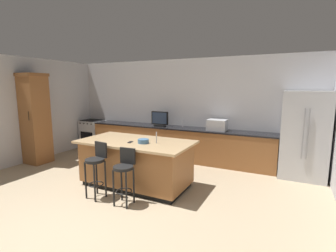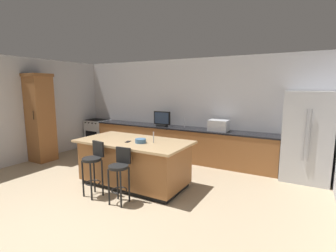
{
  "view_description": "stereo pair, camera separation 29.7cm",
  "coord_description": "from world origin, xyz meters",
  "px_view_note": "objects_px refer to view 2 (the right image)",
  "views": [
    {
      "loc": [
        2.69,
        -2.07,
        2.0
      ],
      "look_at": [
        0.16,
        3.04,
        1.09
      ],
      "focal_mm": 26.47,
      "sensor_mm": 36.0,
      "label": 1
    },
    {
      "loc": [
        2.95,
        -1.93,
        2.0
      ],
      "look_at": [
        0.16,
        3.04,
        1.09
      ],
      "focal_mm": 26.47,
      "sensor_mm": 36.0,
      "label": 2
    }
  ],
  "objects_px": {
    "microwave": "(219,125)",
    "tv_monitor": "(162,119)",
    "bar_stool_right": "(120,171)",
    "cabinet_tower": "(40,116)",
    "kitchen_island": "(134,162)",
    "fruit_bowl": "(141,141)",
    "bar_stool_left": "(94,164)",
    "cell_phone": "(128,142)",
    "refrigerator": "(307,137)",
    "range_oven": "(98,133)"
  },
  "relations": [
    {
      "from": "range_oven",
      "to": "cell_phone",
      "type": "relative_size",
      "value": 6.09
    },
    {
      "from": "kitchen_island",
      "to": "bar_stool_right",
      "type": "distance_m",
      "value": 0.82
    },
    {
      "from": "fruit_bowl",
      "to": "cabinet_tower",
      "type": "bearing_deg",
      "value": 175.66
    },
    {
      "from": "bar_stool_right",
      "to": "cell_phone",
      "type": "distance_m",
      "value": 0.76
    },
    {
      "from": "cell_phone",
      "to": "range_oven",
      "type": "bearing_deg",
      "value": 129.98
    },
    {
      "from": "refrigerator",
      "to": "tv_monitor",
      "type": "distance_m",
      "value": 3.58
    },
    {
      "from": "fruit_bowl",
      "to": "tv_monitor",
      "type": "bearing_deg",
      "value": 110.32
    },
    {
      "from": "kitchen_island",
      "to": "microwave",
      "type": "distance_m",
      "value": 2.42
    },
    {
      "from": "bar_stool_right",
      "to": "cell_phone",
      "type": "xyz_separation_m",
      "value": [
        -0.3,
        0.61,
        0.36
      ]
    },
    {
      "from": "refrigerator",
      "to": "microwave",
      "type": "bearing_deg",
      "value": 177.79
    },
    {
      "from": "microwave",
      "to": "bar_stool_left",
      "type": "bearing_deg",
      "value": -116.25
    },
    {
      "from": "bar_stool_left",
      "to": "cabinet_tower",
      "type": "bearing_deg",
      "value": 170.44
    },
    {
      "from": "cabinet_tower",
      "to": "bar_stool_left",
      "type": "xyz_separation_m",
      "value": [
        2.88,
        -0.93,
        -0.6
      ]
    },
    {
      "from": "microwave",
      "to": "tv_monitor",
      "type": "height_order",
      "value": "tv_monitor"
    },
    {
      "from": "kitchen_island",
      "to": "refrigerator",
      "type": "xyz_separation_m",
      "value": [
        3.03,
        2.01,
        0.48
      ]
    },
    {
      "from": "range_oven",
      "to": "cell_phone",
      "type": "height_order",
      "value": "cell_phone"
    },
    {
      "from": "bar_stool_left",
      "to": "fruit_bowl",
      "type": "relative_size",
      "value": 4.8
    },
    {
      "from": "cell_phone",
      "to": "microwave",
      "type": "bearing_deg",
      "value": 50.1
    },
    {
      "from": "cabinet_tower",
      "to": "microwave",
      "type": "height_order",
      "value": "cabinet_tower"
    },
    {
      "from": "range_oven",
      "to": "bar_stool_right",
      "type": "bearing_deg",
      "value": -40.32
    },
    {
      "from": "range_oven",
      "to": "refrigerator",
      "type": "bearing_deg",
      "value": -0.69
    },
    {
      "from": "microwave",
      "to": "bar_stool_right",
      "type": "xyz_separation_m",
      "value": [
        -0.81,
        -2.86,
        -0.46
      ]
    },
    {
      "from": "fruit_bowl",
      "to": "microwave",
      "type": "bearing_deg",
      "value": 69.28
    },
    {
      "from": "refrigerator",
      "to": "bar_stool_right",
      "type": "distance_m",
      "value": 3.93
    },
    {
      "from": "bar_stool_left",
      "to": "range_oven",
      "type": "bearing_deg",
      "value": 142.21
    },
    {
      "from": "microwave",
      "to": "cell_phone",
      "type": "height_order",
      "value": "microwave"
    },
    {
      "from": "kitchen_island",
      "to": "cabinet_tower",
      "type": "height_order",
      "value": "cabinet_tower"
    },
    {
      "from": "microwave",
      "to": "tv_monitor",
      "type": "distance_m",
      "value": 1.63
    },
    {
      "from": "cell_phone",
      "to": "cabinet_tower",
      "type": "bearing_deg",
      "value": 160.63
    },
    {
      "from": "kitchen_island",
      "to": "fruit_bowl",
      "type": "distance_m",
      "value": 0.57
    },
    {
      "from": "tv_monitor",
      "to": "fruit_bowl",
      "type": "xyz_separation_m",
      "value": [
        0.8,
        -2.15,
        -0.12
      ]
    },
    {
      "from": "tv_monitor",
      "to": "bar_stool_left",
      "type": "relative_size",
      "value": 0.51
    },
    {
      "from": "bar_stool_right",
      "to": "range_oven",
      "type": "bearing_deg",
      "value": 135.23
    },
    {
      "from": "bar_stool_left",
      "to": "tv_monitor",
      "type": "bearing_deg",
      "value": 102.67
    },
    {
      "from": "fruit_bowl",
      "to": "range_oven",
      "type": "bearing_deg",
      "value": 146.62
    },
    {
      "from": "fruit_bowl",
      "to": "cell_phone",
      "type": "xyz_separation_m",
      "value": [
        -0.27,
        -0.05,
        -0.04
      ]
    },
    {
      "from": "bar_stool_right",
      "to": "microwave",
      "type": "bearing_deg",
      "value": 69.79
    },
    {
      "from": "refrigerator",
      "to": "microwave",
      "type": "distance_m",
      "value": 1.96
    },
    {
      "from": "microwave",
      "to": "bar_stool_right",
      "type": "height_order",
      "value": "microwave"
    },
    {
      "from": "range_oven",
      "to": "cell_phone",
      "type": "bearing_deg",
      "value": -36.21
    },
    {
      "from": "refrigerator",
      "to": "cabinet_tower",
      "type": "xyz_separation_m",
      "value": [
        -6.24,
        -1.86,
        0.26
      ]
    },
    {
      "from": "bar_stool_right",
      "to": "fruit_bowl",
      "type": "relative_size",
      "value": 4.58
    },
    {
      "from": "cabinet_tower",
      "to": "bar_stool_right",
      "type": "relative_size",
      "value": 2.43
    },
    {
      "from": "refrigerator",
      "to": "cell_phone",
      "type": "distance_m",
      "value": 3.75
    },
    {
      "from": "refrigerator",
      "to": "bar_stool_left",
      "type": "height_order",
      "value": "refrigerator"
    },
    {
      "from": "kitchen_island",
      "to": "tv_monitor",
      "type": "height_order",
      "value": "tv_monitor"
    },
    {
      "from": "kitchen_island",
      "to": "cell_phone",
      "type": "relative_size",
      "value": 15.12
    },
    {
      "from": "kitchen_island",
      "to": "cell_phone",
      "type": "height_order",
      "value": "cell_phone"
    },
    {
      "from": "tv_monitor",
      "to": "fruit_bowl",
      "type": "distance_m",
      "value": 2.29
    },
    {
      "from": "range_oven",
      "to": "bar_stool_left",
      "type": "bearing_deg",
      "value": -46.09
    }
  ]
}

